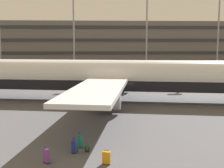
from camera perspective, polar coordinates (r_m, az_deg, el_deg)
ground_plane at (r=35.71m, az=1.82°, el=-3.56°), size 600.00×600.00×0.00m
terminal_structure at (r=84.06m, az=-1.03°, el=7.03°), size 140.77×17.38×12.36m
airliner at (r=36.43m, az=0.68°, el=1.28°), size 42.43×34.61×10.47m
light_mast_center_left at (r=68.08m, az=-7.13°, el=11.59°), size 1.80×0.50×20.24m
light_mast_center_right at (r=69.06m, az=6.50°, el=13.57°), size 1.80×0.50×24.97m
light_mast_right at (r=73.44m, az=19.27°, el=13.19°), size 1.80×0.50×25.84m
suitcase_laid_flat at (r=20.79m, az=-5.90°, el=-10.45°), size 0.36×0.41×1.01m
suitcase_black at (r=19.89m, az=-6.94°, el=-11.35°), size 0.38×0.52×0.96m
suitcase_upright at (r=18.57m, az=-12.02°, el=-12.80°), size 0.45×0.49×0.97m
suitcase_navy at (r=18.02m, az=-1.00°, el=-13.46°), size 0.52×0.39×0.85m
backpack_large at (r=20.07m, az=-4.62°, el=-11.87°), size 0.40×0.34×0.45m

